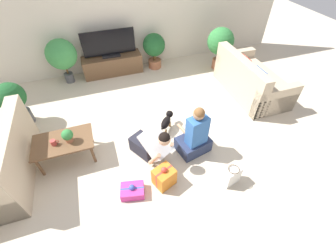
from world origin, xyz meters
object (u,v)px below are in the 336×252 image
object	(u,v)px
potted_plant_back_right	(154,47)
gift_bag_a	(231,176)
potted_plant_corner_left	(13,101)
mug	(54,143)
gift_box_a	(133,191)
person_sitting	(195,136)
tv	(109,45)
coffee_table	(63,143)
potted_plant_corner_right	(220,43)
tv_console	(113,65)
person_kneeling	(151,144)
sofa_right	(250,81)
tabletop_plant	(68,135)
dog	(167,121)
gift_box_b	(164,177)
potted_plant_back_left	(62,55)

from	to	relation	value
potted_plant_back_right	gift_bag_a	bearing A→B (deg)	-88.23
potted_plant_corner_left	mug	distance (m)	1.38
gift_box_a	mug	xyz separation A→B (m)	(-0.96, 0.94, 0.38)
person_sitting	tv	bearing A→B (deg)	-85.61
coffee_table	potted_plant_corner_right	distance (m)	4.12
tv_console	person_kneeling	bearing A→B (deg)	-86.38
gift_box_a	sofa_right	bearing A→B (deg)	28.65
potted_plant_corner_left	person_sitting	bearing A→B (deg)	-30.78
tabletop_plant	gift_box_a	bearing A→B (deg)	-51.96
sofa_right	coffee_table	bearing A→B (deg)	99.55
tabletop_plant	person_sitting	bearing A→B (deg)	-13.92
potted_plant_corner_right	tabletop_plant	xyz separation A→B (m)	(-3.56, -1.88, -0.13)
coffee_table	potted_plant_corner_left	xyz separation A→B (m)	(-0.79, 1.16, 0.16)
coffee_table	tv_console	xyz separation A→B (m)	(1.12, 2.43, -0.14)
tv_console	coffee_table	bearing A→B (deg)	-114.77
coffee_table	gift_box_a	distance (m)	1.33
dog	gift_box_b	bearing A→B (deg)	108.32
tv_console	person_kneeling	xyz separation A→B (m)	(0.18, -2.86, 0.10)
tv_console	tabletop_plant	distance (m)	2.69
person_sitting	tabletop_plant	xyz separation A→B (m)	(-1.90, 0.47, 0.20)
coffee_table	potted_plant_corner_left	size ratio (longest dim) A/B	1.03
potted_plant_corner_left	sofa_right	bearing A→B (deg)	-6.43
coffee_table	person_kneeling	xyz separation A→B (m)	(1.30, -0.43, -0.04)
sofa_right	tabletop_plant	size ratio (longest dim) A/B	7.63
potted_plant_back_left	tabletop_plant	xyz separation A→B (m)	(0.04, -2.42, -0.14)
gift_bag_a	dog	bearing A→B (deg)	110.83
potted_plant_corner_left	gift_bag_a	xyz separation A→B (m)	(3.08, -2.43, -0.36)
tv	sofa_right	bearing A→B (deg)	-33.56
tv_console	tv	xyz separation A→B (m)	(0.00, 0.00, 0.50)
sofa_right	potted_plant_corner_right	world-z (taller)	potted_plant_corner_right
person_kneeling	mug	size ratio (longest dim) A/B	6.68
potted_plant_corner_right	person_kneeling	size ratio (longest dim) A/B	1.27
tv_console	potted_plant_back_left	world-z (taller)	potted_plant_back_left
tv	mug	xyz separation A→B (m)	(-1.23, -2.47, -0.27)
gift_bag_a	tv_console	bearing A→B (deg)	107.46
coffee_table	gift_bag_a	size ratio (longest dim) A/B	2.70
coffee_table	gift_box_b	distance (m)	1.66
potted_plant_back_left	mug	distance (m)	2.44
potted_plant_back_right	gift_box_a	world-z (taller)	potted_plant_back_right
person_sitting	potted_plant_corner_left	bearing A→B (deg)	-43.22
potted_plant_back_left	gift_box_b	world-z (taller)	potted_plant_back_left
sofa_right	dog	size ratio (longest dim) A/B	4.09
potted_plant_corner_left	tabletop_plant	distance (m)	1.50
tv	dog	size ratio (longest dim) A/B	2.88
potted_plant_corner_right	mug	xyz separation A→B (m)	(-3.79, -1.88, -0.21)
potted_plant_corner_left	person_sitting	xyz separation A→B (m)	(2.80, -1.67, -0.19)
person_sitting	tv_console	bearing A→B (deg)	-85.61
potted_plant_corner_right	mug	bearing A→B (deg)	-153.57
sofa_right	dog	xyz separation A→B (m)	(-2.07, -0.50, -0.11)
mug	tabletop_plant	xyz separation A→B (m)	(0.22, 0.00, 0.08)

